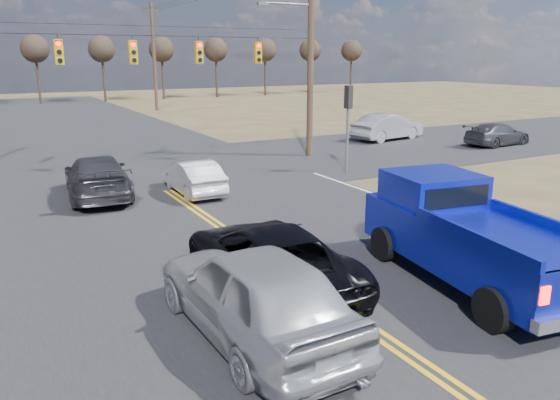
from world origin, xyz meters
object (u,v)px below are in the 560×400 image
dgrey_car_queue (97,177)px  cross_car_east_far (497,134)px  white_car_queue (193,177)px  pickup_truck (467,235)px  cross_car_east_near (388,127)px  black_suv (269,257)px  silver_suv (254,292)px

dgrey_car_queue → cross_car_east_far: dgrey_car_queue is taller
white_car_queue → dgrey_car_queue: 3.55m
white_car_queue → dgrey_car_queue: bearing=-17.3°
pickup_truck → cross_car_east_near: pickup_truck is taller
white_car_queue → pickup_truck: bearing=105.0°
black_suv → white_car_queue: black_suv is taller
white_car_queue → dgrey_car_queue: dgrey_car_queue is taller
dgrey_car_queue → cross_car_east_far: size_ratio=1.19×
pickup_truck → white_car_queue: size_ratio=1.63×
dgrey_car_queue → black_suv: bearing=105.3°
black_suv → dgrey_car_queue: 10.62m
white_car_queue → silver_suv: bearing=77.3°
pickup_truck → cross_car_east_far: size_ratio=1.42×
white_car_queue → dgrey_car_queue: (-3.35, 1.15, 0.13)m
pickup_truck → silver_suv: pickup_truck is taller
cross_car_east_far → pickup_truck: bearing=124.1°
black_suv → dgrey_car_queue: dgrey_car_queue is taller
pickup_truck → cross_car_east_near: 22.45m
silver_suv → black_suv: (1.25, 1.83, -0.14)m
cross_car_east_far → dgrey_car_queue: bearing=89.0°
silver_suv → white_car_queue: bearing=-105.9°
black_suv → cross_car_east_far: size_ratio=1.22×
white_car_queue → cross_car_east_far: 19.98m
silver_suv → cross_car_east_far: size_ratio=1.18×
black_suv → cross_car_east_near: 23.83m
cross_car_east_near → cross_car_east_far: cross_car_east_near is taller
white_car_queue → dgrey_car_queue: size_ratio=0.74×
pickup_truck → cross_car_east_far: bearing=46.9°
dgrey_car_queue → silver_suv: bearing=98.1°
silver_suv → cross_car_east_near: (18.36, 18.42, -0.08)m
silver_suv → black_suv: size_ratio=0.97×
silver_suv → cross_car_east_far: silver_suv is taller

